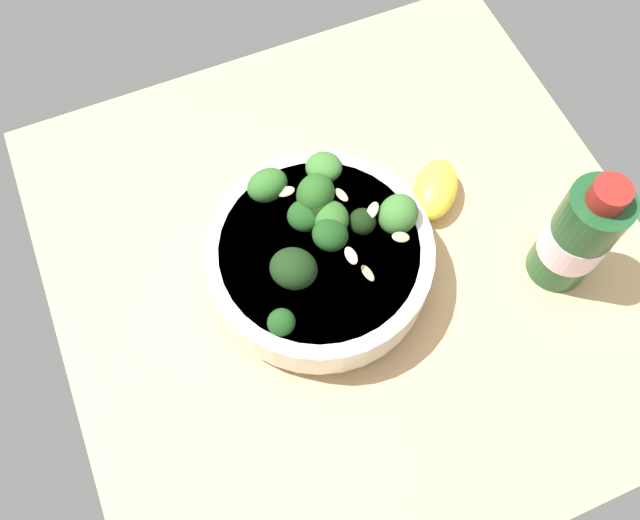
# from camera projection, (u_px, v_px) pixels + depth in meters

# --- Properties ---
(ground_plane) EXTENTS (0.62, 0.62, 0.03)m
(ground_plane) POSITION_uv_depth(u_px,v_px,m) (352.00, 269.00, 0.72)
(ground_plane) COLOR tan
(bowl_of_broccoli) EXTENTS (0.22, 0.23, 0.11)m
(bowl_of_broccoli) POSITION_uv_depth(u_px,v_px,m) (320.00, 255.00, 0.66)
(bowl_of_broccoli) COLOR silver
(bowl_of_broccoli) RESTS_ON ground_plane
(lemon_wedge) EXTENTS (0.09, 0.08, 0.04)m
(lemon_wedge) POSITION_uv_depth(u_px,v_px,m) (435.00, 189.00, 0.72)
(lemon_wedge) COLOR yellow
(lemon_wedge) RESTS_ON ground_plane
(bottle_tall) EXTENTS (0.06, 0.06, 0.16)m
(bottle_tall) POSITION_uv_depth(u_px,v_px,m) (578.00, 236.00, 0.64)
(bottle_tall) COLOR #194723
(bottle_tall) RESTS_ON ground_plane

